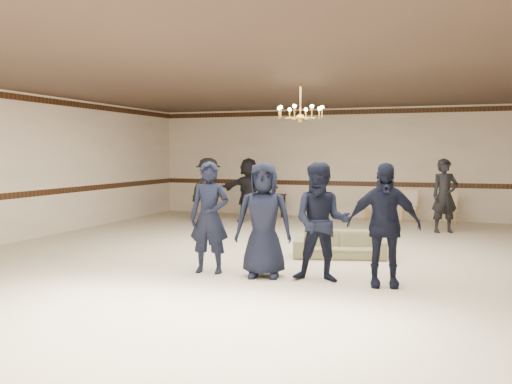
# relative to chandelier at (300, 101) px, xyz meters

# --- Properties ---
(room) EXTENTS (12.01, 14.01, 3.21)m
(room) POSITION_rel_chandelier_xyz_m (0.00, -1.00, -1.28)
(room) COLOR #C0B094
(room) RESTS_ON ground
(chair_rail) EXTENTS (12.00, 0.02, 0.14)m
(chair_rail) POSITION_rel_chandelier_xyz_m (0.00, 5.99, -1.88)
(chair_rail) COLOR #3A1F11
(chair_rail) RESTS_ON wall_back
(crown_molding) EXTENTS (12.00, 0.02, 0.14)m
(crown_molding) POSITION_rel_chandelier_xyz_m (0.00, 5.99, 0.21)
(crown_molding) COLOR #3A1F11
(crown_molding) RESTS_ON wall_back
(chandelier) EXTENTS (0.94, 0.94, 0.89)m
(chandelier) POSITION_rel_chandelier_xyz_m (0.00, 0.00, 0.00)
(chandelier) COLOR gold
(chandelier) RESTS_ON ceiling
(boy_a) EXTENTS (0.68, 0.48, 1.76)m
(boy_a) POSITION_rel_chandelier_xyz_m (-0.85, -2.33, -1.99)
(boy_a) COLOR black
(boy_a) RESTS_ON floor
(boy_b) EXTENTS (0.97, 0.74, 1.76)m
(boy_b) POSITION_rel_chandelier_xyz_m (0.05, -2.33, -1.99)
(boy_b) COLOR black
(boy_b) RESTS_ON floor
(boy_c) EXTENTS (0.92, 0.75, 1.76)m
(boy_c) POSITION_rel_chandelier_xyz_m (0.95, -2.33, -1.99)
(boy_c) COLOR black
(boy_c) RESTS_ON floor
(boy_d) EXTENTS (1.10, 0.63, 1.76)m
(boy_d) POSITION_rel_chandelier_xyz_m (1.85, -2.33, -1.99)
(boy_d) COLOR black
(boy_d) RESTS_ON floor
(settee) EXTENTS (1.76, 1.02, 0.48)m
(settee) POSITION_rel_chandelier_xyz_m (0.84, -0.37, -2.63)
(settee) COLOR olive
(settee) RESTS_ON floor
(adult_left) EXTENTS (1.27, 0.93, 1.76)m
(adult_left) POSITION_rel_chandelier_xyz_m (-3.42, 3.33, -1.99)
(adult_left) COLOR black
(adult_left) RESTS_ON floor
(adult_mid) EXTENTS (1.71, 1.03, 1.76)m
(adult_mid) POSITION_rel_chandelier_xyz_m (-2.52, 4.03, -1.99)
(adult_mid) COLOR black
(adult_mid) RESTS_ON floor
(adult_right) EXTENTS (0.76, 0.66, 1.76)m
(adult_right) POSITION_rel_chandelier_xyz_m (2.58, 3.63, -1.99)
(adult_right) COLOR black
(adult_right) RESTS_ON floor
(banquet_chair_left) EXTENTS (0.43, 0.43, 0.86)m
(banquet_chair_left) POSITION_rel_chandelier_xyz_m (0.67, 5.29, -2.45)
(banquet_chair_left) COLOR beige
(banquet_chair_left) RESTS_ON floor
(banquet_chair_mid) EXTENTS (0.45, 0.45, 0.86)m
(banquet_chair_mid) POSITION_rel_chandelier_xyz_m (1.67, 5.29, -2.45)
(banquet_chair_mid) COLOR beige
(banquet_chair_mid) RESTS_ON floor
(banquet_chair_right) EXTENTS (0.45, 0.45, 0.86)m
(banquet_chair_right) POSITION_rel_chandelier_xyz_m (2.67, 5.29, -2.45)
(banquet_chair_right) COLOR beige
(banquet_chair_right) RESTS_ON floor
(console_table) EXTENTS (0.83, 0.39, 0.68)m
(console_table) POSITION_rel_chandelier_xyz_m (-2.33, 5.49, -2.53)
(console_table) COLOR black
(console_table) RESTS_ON floor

